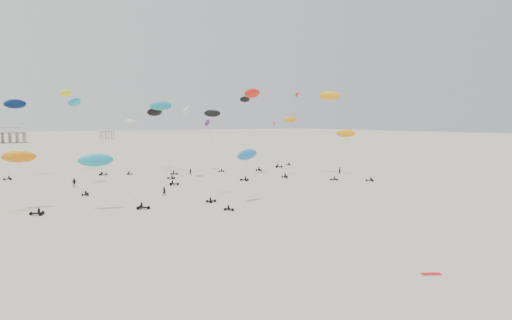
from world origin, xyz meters
TOP-DOWN VIEW (x-y plane):
  - ground_plane at (0.00, 200.00)m, footprint 900.00×900.00m
  - pavilion_main at (-10.00, 350.00)m, footprint 21.00×13.00m
  - pavilion_small at (60.00, 380.00)m, footprint 9.00×7.00m
  - rig_0 at (28.41, 134.93)m, footprint 4.52×12.33m
  - rig_1 at (-3.45, 145.28)m, footprint 6.77×12.81m
  - rig_3 at (24.80, 111.57)m, footprint 5.16×3.12m
  - rig_4 at (-4.87, 83.84)m, footprint 9.05×6.35m
  - rig_5 at (48.16, 139.34)m, footprint 7.51×5.22m
  - rig_6 at (3.80, 143.23)m, footprint 5.59×15.45m
  - rig_7 at (-7.15, 91.22)m, footprint 4.96×6.27m
  - rig_8 at (17.28, 116.54)m, footprint 10.25×9.44m
  - rig_9 at (-36.96, 96.30)m, footprint 5.54×7.01m
  - rig_10 at (35.41, 108.54)m, footprint 9.78×12.10m
  - rig_11 at (39.29, 136.66)m, footprint 7.27×11.63m
  - rig_12 at (15.36, 134.95)m, footprint 5.24×6.81m
  - rig_13 at (-31.44, 145.94)m, footprint 6.37×5.51m
  - rig_14 at (0.78, 119.21)m, footprint 10.49×11.11m
  - rig_16 at (-23.24, 120.00)m, footprint 5.01×17.25m
  - rig_17 at (39.63, 105.85)m, footprint 7.96×16.15m
  - rig_18 at (-16.32, 151.25)m, footprint 9.21×16.98m
  - rig_19 at (-26.36, 89.99)m, footprint 10.90×3.89m
  - rig_20 at (2.05, 135.84)m, footprint 7.17×15.66m
  - spectator_0 at (-12.28, 100.60)m, footprint 0.88×0.86m
  - spectator_1 at (40.60, 110.05)m, footprint 1.10×0.71m
  - spectator_2 at (-23.66, 121.56)m, footprint 1.42×0.86m
  - spectator_3 at (6.98, 129.47)m, footprint 0.90×0.84m
  - grounded_kite_b at (-10.43, 42.56)m, footprint 1.91×1.49m

SIDE VIEW (x-z plane):
  - ground_plane at x=0.00m, z-range 0.00..0.00m
  - spectator_0 at x=-12.28m, z-range -1.00..1.00m
  - spectator_1 at x=40.60m, z-range -1.07..1.07m
  - spectator_2 at x=-23.66m, z-range -1.15..1.15m
  - spectator_3 at x=6.98m, z-range -1.02..1.02m
  - grounded_kite_b at x=-10.43m, z-range -0.04..0.04m
  - pavilion_small at x=60.00m, z-range -0.51..7.49m
  - pavilion_main at x=-10.00m, z-range -0.68..9.12m
  - rig_11 at x=39.29m, z-range -2.35..13.14m
  - rig_19 at x=-26.36m, z-range 1.63..11.75m
  - rig_9 at x=-36.96m, z-range 2.06..11.82m
  - rig_4 at x=-4.87m, z-range 2.23..12.54m
  - rig_3 at x=24.80m, z-range 0.11..15.19m
  - rig_1 at x=-3.45m, z-range 0.46..17.12m
  - rig_17 at x=39.63m, z-range 0.94..17.29m
  - rig_7 at x=-7.15m, z-range 1.19..17.25m
  - rig_12 at x=15.36m, z-range 4.31..18.80m
  - rig_0 at x=28.41m, z-range 2.78..24.42m
  - rig_14 at x=0.78m, z-range 4.46..22.89m
  - rig_6 at x=3.80m, z-range 4.27..23.55m
  - rig_16 at x=-23.24m, z-range 4.51..25.70m
  - rig_13 at x=-31.44m, z-range 5.93..25.20m
  - rig_20 at x=2.05m, z-range 5.55..26.56m
  - rig_5 at x=48.16m, z-range 4.83..27.85m
  - rig_18 at x=-16.32m, z-range 4.12..28.58m
  - rig_10 at x=35.41m, z-range 6.73..29.01m
  - rig_8 at x=17.28m, z-range 7.25..29.49m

